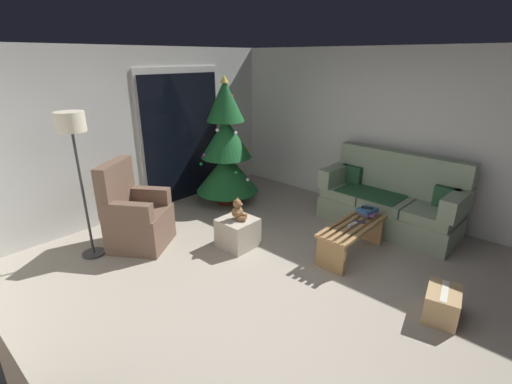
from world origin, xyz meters
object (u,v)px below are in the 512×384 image
(remote_silver, at_px, (353,224))
(teddy_bear_chestnut, at_px, (238,211))
(cell_phone, at_px, (367,208))
(armchair, at_px, (136,217))
(book_stack, at_px, (367,212))
(christmas_tree, at_px, (226,150))
(cardboard_box_taped_mid_floor, at_px, (442,304))
(couch, at_px, (390,201))
(floor_lamp, at_px, (73,137))
(remote_graphite, at_px, (360,222))
(coffee_table, at_px, (352,235))
(ottoman, at_px, (238,233))

(remote_silver, xyz_separation_m, teddy_bear_chestnut, (-0.77, 1.21, 0.07))
(cell_phone, bearing_deg, armchair, 115.17)
(book_stack, bearing_deg, christmas_tree, 94.35)
(remote_silver, distance_m, cardboard_box_taped_mid_floor, 1.32)
(couch, height_order, floor_lamp, floor_lamp)
(armchair, height_order, floor_lamp, floor_lamp)
(remote_graphite, xyz_separation_m, armchair, (-1.77, 2.24, -0.03))
(teddy_bear_chestnut, bearing_deg, cell_phone, -46.82)
(couch, relative_size, book_stack, 7.37)
(coffee_table, height_order, christmas_tree, christmas_tree)
(armchair, distance_m, floor_lamp, 1.24)
(christmas_tree, xyz_separation_m, ottoman, (-0.96, -1.21, -0.73))
(book_stack, height_order, cardboard_box_taped_mid_floor, book_stack)
(coffee_table, xyz_separation_m, cardboard_box_taped_mid_floor, (-0.48, -1.22, -0.13))
(remote_graphite, relative_size, christmas_tree, 0.07)
(book_stack, xyz_separation_m, christmas_tree, (-0.18, 2.43, 0.45))
(cardboard_box_taped_mid_floor, bearing_deg, cell_phone, 56.03)
(armchair, bearing_deg, cardboard_box_taped_mid_floor, -70.79)
(coffee_table, height_order, teddy_bear_chestnut, teddy_bear_chestnut)
(remote_graphite, xyz_separation_m, book_stack, (0.24, 0.02, 0.05))
(floor_lamp, relative_size, teddy_bear_chestnut, 6.25)
(floor_lamp, distance_m, ottoman, 2.25)
(christmas_tree, height_order, ottoman, christmas_tree)
(cardboard_box_taped_mid_floor, bearing_deg, floor_lamp, 115.32)
(teddy_bear_chestnut, bearing_deg, armchair, 131.08)
(floor_lamp, bearing_deg, teddy_bear_chestnut, -40.74)
(ottoman, bearing_deg, armchair, 131.15)
(couch, height_order, armchair, armchair)
(remote_silver, relative_size, teddy_bear_chestnut, 0.55)
(coffee_table, height_order, cell_phone, cell_phone)
(remote_graphite, relative_size, cardboard_box_taped_mid_floor, 0.33)
(remote_silver, bearing_deg, remote_graphite, 85.13)
(christmas_tree, height_order, cardboard_box_taped_mid_floor, christmas_tree)
(christmas_tree, height_order, armchair, christmas_tree)
(remote_graphite, relative_size, cell_phone, 1.08)
(remote_graphite, relative_size, teddy_bear_chestnut, 0.55)
(coffee_table, bearing_deg, cardboard_box_taped_mid_floor, -111.47)
(book_stack, relative_size, armchair, 0.24)
(armchair, xyz_separation_m, teddy_bear_chestnut, (0.88, -1.01, 0.10))
(coffee_table, xyz_separation_m, armchair, (-1.67, 2.21, 0.13))
(cell_phone, relative_size, armchair, 0.13)
(remote_silver, height_order, armchair, armchair)
(armchair, bearing_deg, remote_silver, -53.41)
(cell_phone, bearing_deg, ottoman, 116.04)
(remote_silver, xyz_separation_m, book_stack, (0.37, -0.01, 0.05))
(floor_lamp, bearing_deg, remote_graphite, -46.82)
(remote_silver, xyz_separation_m, cell_phone, (0.37, 0.00, 0.11))
(book_stack, distance_m, teddy_bear_chestnut, 1.66)
(couch, xyz_separation_m, armchair, (-2.77, 2.20, 0.00))
(couch, distance_m, coffee_table, 1.10)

